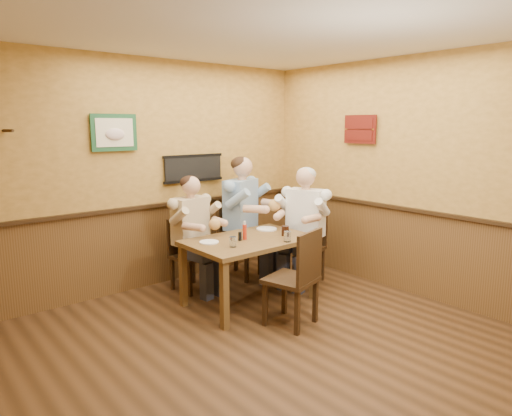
{
  "coord_description": "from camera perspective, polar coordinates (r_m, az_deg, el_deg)",
  "views": [
    {
      "loc": [
        -2.33,
        -2.62,
        2.01
      ],
      "look_at": [
        0.85,
        1.19,
        1.1
      ],
      "focal_mm": 32.0,
      "sensor_mm": 36.0,
      "label": 1
    }
  ],
  "objects": [
    {
      "name": "room",
      "position": [
        3.74,
        1.65,
        5.44
      ],
      "size": [
        5.02,
        5.03,
        2.81
      ],
      "color": "#34200F",
      "rests_on": "ground"
    },
    {
      "name": "dining_table",
      "position": [
        5.15,
        -0.79,
        -4.83
      ],
      "size": [
        1.4,
        0.9,
        0.75
      ],
      "color": "brown",
      "rests_on": "ground"
    },
    {
      "name": "chair_back_left",
      "position": [
        5.65,
        -8.1,
        -5.79
      ],
      "size": [
        0.46,
        0.46,
        0.89
      ],
      "primitive_type": null,
      "rotation": [
        0.0,
        0.0,
        0.14
      ],
      "color": "#332110",
      "rests_on": "ground"
    },
    {
      "name": "chair_back_right",
      "position": [
        6.06,
        -1.9,
        -4.0
      ],
      "size": [
        0.61,
        0.61,
        1.01
      ],
      "primitive_type": null,
      "rotation": [
        0.0,
        0.0,
        0.39
      ],
      "color": "#332110",
      "rests_on": "ground"
    },
    {
      "name": "chair_right_end",
      "position": [
        5.89,
        6.15,
        -4.84
      ],
      "size": [
        0.55,
        0.55,
        0.93
      ],
      "primitive_type": null,
      "rotation": [
        0.0,
        0.0,
        -1.23
      ],
      "color": "#332110",
      "rests_on": "ground"
    },
    {
      "name": "chair_near_side",
      "position": [
        4.65,
        4.37,
        -8.61
      ],
      "size": [
        0.56,
        0.56,
        0.99
      ],
      "primitive_type": null,
      "rotation": [
        0.0,
        0.0,
        3.41
      ],
      "color": "#332110",
      "rests_on": "ground"
    },
    {
      "name": "diner_tan_shirt",
      "position": [
        5.6,
        -8.15,
        -3.92
      ],
      "size": [
        0.66,
        0.66,
        1.27
      ],
      "primitive_type": null,
      "rotation": [
        0.0,
        0.0,
        0.14
      ],
      "color": "beige",
      "rests_on": "ground"
    },
    {
      "name": "diner_blue_polo",
      "position": [
        6.01,
        -1.91,
        -2.0
      ],
      "size": [
        0.87,
        0.87,
        1.44
      ],
      "primitive_type": null,
      "rotation": [
        0.0,
        0.0,
        0.39
      ],
      "color": "#83A3C4",
      "rests_on": "ground"
    },
    {
      "name": "diner_white_elder",
      "position": [
        5.84,
        6.19,
        -2.95
      ],
      "size": [
        0.79,
        0.79,
        1.34
      ],
      "primitive_type": null,
      "rotation": [
        0.0,
        0.0,
        -1.23
      ],
      "color": "white",
      "rests_on": "ground"
    },
    {
      "name": "water_glass_left",
      "position": [
        4.77,
        -2.91,
        -4.24
      ],
      "size": [
        0.1,
        0.1,
        0.11
      ],
      "primitive_type": "cylinder",
      "rotation": [
        0.0,
        0.0,
        -0.43
      ],
      "color": "silver",
      "rests_on": "dining_table"
    },
    {
      "name": "water_glass_mid",
      "position": [
        4.99,
        3.94,
        -3.58
      ],
      "size": [
        0.1,
        0.1,
        0.12
      ],
      "primitive_type": "cylinder",
      "rotation": [
        0.0,
        0.0,
        -0.3
      ],
      "color": "silver",
      "rests_on": "dining_table"
    },
    {
      "name": "cola_tumbler",
      "position": [
        5.25,
        3.67,
        -2.87
      ],
      "size": [
        0.1,
        0.1,
        0.11
      ],
      "primitive_type": "cylinder",
      "rotation": [
        0.0,
        0.0,
        0.2
      ],
      "color": "black",
      "rests_on": "dining_table"
    },
    {
      "name": "hot_sauce_bottle",
      "position": [
        5.07,
        -1.43,
        -2.91
      ],
      "size": [
        0.06,
        0.06,
        0.19
      ],
      "primitive_type": "cylinder",
      "rotation": [
        0.0,
        0.0,
        0.27
      ],
      "color": "red",
      "rests_on": "dining_table"
    },
    {
      "name": "salt_shaker",
      "position": [
        5.09,
        -1.56,
        -3.47
      ],
      "size": [
        0.04,
        0.04,
        0.08
      ],
      "primitive_type": "cylinder",
      "rotation": [
        0.0,
        0.0,
        0.42
      ],
      "color": "white",
      "rests_on": "dining_table"
    },
    {
      "name": "pepper_shaker",
      "position": [
        5.03,
        -2.02,
        -3.55
      ],
      "size": [
        0.05,
        0.05,
        0.1
      ],
      "primitive_type": "cylinder",
      "rotation": [
        0.0,
        0.0,
        0.25
      ],
      "color": "black",
      "rests_on": "dining_table"
    },
    {
      "name": "plate_far_left",
      "position": [
        4.97,
        -5.89,
        -4.25
      ],
      "size": [
        0.27,
        0.27,
        0.01
      ],
      "primitive_type": "cylinder",
      "rotation": [
        0.0,
        0.0,
        -0.33
      ],
      "color": "white",
      "rests_on": "dining_table"
    },
    {
      "name": "plate_far_right",
      "position": [
        5.56,
        1.34,
        -2.62
      ],
      "size": [
        0.27,
        0.27,
        0.02
      ],
      "primitive_type": "cylinder",
      "rotation": [
        0.0,
        0.0,
        -0.1
      ],
      "color": "white",
      "rests_on": "dining_table"
    }
  ]
}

